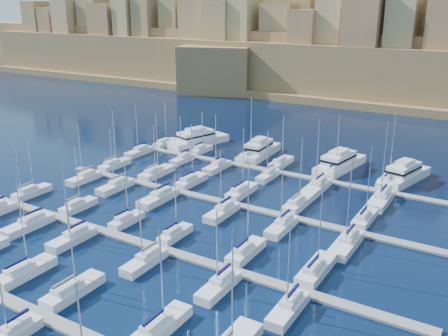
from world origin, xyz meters
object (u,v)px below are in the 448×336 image
Objects in this scene: sailboat_2 at (25,271)px; motor_yacht_b at (259,150)px; sailboat_4 at (161,326)px; motor_yacht_a at (198,139)px; motor_yacht_d at (404,174)px; motor_yacht_c at (340,162)px.

motor_yacht_b is (2.05, 69.73, 0.97)m from sailboat_2.
sailboat_2 is at bearing -91.68° from motor_yacht_b.
motor_yacht_a is at bearing 120.93° from sailboat_4.
motor_yacht_d is at bearing 61.48° from sailboat_2.
motor_yacht_a is at bearing 103.99° from sailboat_2.
sailboat_4 is at bearing -59.07° from motor_yacht_a.
motor_yacht_b is 35.83m from motor_yacht_d.
motor_yacht_b and motor_yacht_c have the same top height.
sailboat_2 is at bearing -108.08° from motor_yacht_c.
sailboat_4 is at bearing -100.70° from motor_yacht_d.
motor_yacht_d is at bearing -0.91° from motor_yacht_a.
motor_yacht_b is (19.64, -0.85, 0.00)m from motor_yacht_a.
motor_yacht_c is (22.96, 70.32, 0.97)m from sailboat_2.
sailboat_2 is at bearing 179.97° from sailboat_4.
sailboat_2 is at bearing -76.01° from motor_yacht_a.
motor_yacht_a is 55.47m from motor_yacht_d.
motor_yacht_d is at bearing 79.30° from sailboat_4.
motor_yacht_b is at bearing 88.32° from sailboat_2.
sailboat_2 reaches higher than motor_yacht_d.
sailboat_4 is at bearing -0.03° from sailboat_2.
motor_yacht_a is 40.55m from motor_yacht_c.
sailboat_2 reaches higher than sailboat_4.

